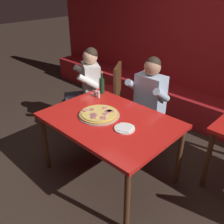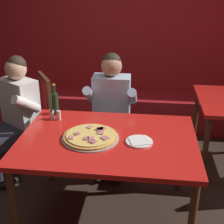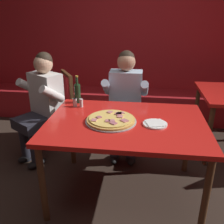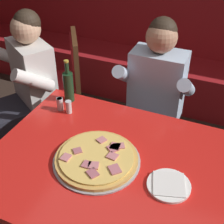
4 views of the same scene
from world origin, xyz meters
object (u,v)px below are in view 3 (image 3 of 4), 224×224
object	(u,v)px
beer_bottle	(77,93)
diner_standing_companion	(41,103)
shaker_oregano	(81,103)
diner_seated_blue_shirt	(125,101)
pizza	(111,120)
main_dining_table	(126,129)
dining_chair_far_left	(59,102)
shaker_black_pepper	(75,103)
shaker_parmesan	(75,103)
plate_white_paper	(155,124)

from	to	relation	value
beer_bottle	diner_standing_companion	xyz separation A→B (m)	(-0.47, 0.12, -0.18)
shaker_oregano	diner_seated_blue_shirt	xyz separation A→B (m)	(0.41, 0.45, -0.11)
pizza	diner_standing_companion	xyz separation A→B (m)	(-0.89, 0.57, -0.09)
pizza	diner_seated_blue_shirt	distance (m)	0.78
pizza	diner_standing_companion	size ratio (longest dim) A/B	0.36
main_dining_table	dining_chair_far_left	bearing A→B (deg)	134.08
beer_bottle	diner_seated_blue_shirt	xyz separation A→B (m)	(0.48, 0.33, -0.18)
diner_seated_blue_shirt	dining_chair_far_left	xyz separation A→B (m)	(-0.90, 0.25, -0.15)
beer_bottle	main_dining_table	bearing A→B (deg)	-37.43
shaker_oregano	shaker_black_pepper	world-z (taller)	same
shaker_parmesan	dining_chair_far_left	bearing A→B (deg)	121.15
shaker_black_pepper	diner_seated_blue_shirt	size ratio (longest dim) A/B	0.07
plate_white_paper	shaker_oregano	world-z (taller)	shaker_oregano
plate_white_paper	dining_chair_far_left	bearing A→B (deg)	139.50
beer_bottle	shaker_parmesan	xyz separation A→B (m)	(0.00, -0.12, -0.07)
diner_seated_blue_shirt	diner_standing_companion	distance (m)	0.97
plate_white_paper	diner_seated_blue_shirt	xyz separation A→B (m)	(-0.32, 0.79, -0.08)
pizza	beer_bottle	xyz separation A→B (m)	(-0.42, 0.45, 0.09)
main_dining_table	diner_seated_blue_shirt	world-z (taller)	diner_seated_blue_shirt
diner_seated_blue_shirt	dining_chair_far_left	world-z (taller)	diner_seated_blue_shirt
pizza	beer_bottle	distance (m)	0.62
beer_bottle	dining_chair_far_left	world-z (taller)	beer_bottle
shaker_parmesan	beer_bottle	bearing A→B (deg)	91.86
beer_bottle	dining_chair_far_left	xyz separation A→B (m)	(-0.42, 0.58, -0.33)
beer_bottle	diner_standing_companion	bearing A→B (deg)	165.86
shaker_oregano	shaker_black_pepper	xyz separation A→B (m)	(-0.07, 0.01, 0.00)
pizza	plate_white_paper	distance (m)	0.39
pizza	plate_white_paper	xyz separation A→B (m)	(0.39, -0.02, -0.01)
shaker_parmesan	diner_standing_companion	bearing A→B (deg)	153.22
shaker_black_pepper	diner_seated_blue_shirt	world-z (taller)	diner_seated_blue_shirt
shaker_black_pepper	diner_seated_blue_shirt	bearing A→B (deg)	42.99
main_dining_table	diner_standing_companion	bearing A→B (deg)	152.14
diner_seated_blue_shirt	dining_chair_far_left	distance (m)	0.95
main_dining_table	beer_bottle	bearing A→B (deg)	142.57
shaker_oregano	diner_standing_companion	size ratio (longest dim) A/B	0.07
beer_bottle	diner_seated_blue_shirt	world-z (taller)	diner_seated_blue_shirt
shaker_black_pepper	dining_chair_far_left	distance (m)	0.86
pizza	diner_standing_companion	world-z (taller)	diner_standing_companion
pizza	shaker_black_pepper	world-z (taller)	shaker_black_pepper
shaker_parmesan	pizza	bearing A→B (deg)	-38.36
dining_chair_far_left	diner_standing_companion	xyz separation A→B (m)	(-0.05, -0.46, 0.15)
plate_white_paper	shaker_oregano	distance (m)	0.81
shaker_parmesan	shaker_black_pepper	bearing A→B (deg)	-179.17
plate_white_paper	diner_seated_blue_shirt	bearing A→B (deg)	112.09
shaker_parmesan	dining_chair_far_left	distance (m)	0.86
main_dining_table	shaker_oregano	xyz separation A→B (m)	(-0.48, 0.29, 0.11)
pizza	plate_white_paper	size ratio (longest dim) A/B	2.16
pizza	shaker_parmesan	bearing A→B (deg)	141.64
main_dining_table	beer_bottle	xyz separation A→B (m)	(-0.55, 0.42, 0.18)
beer_bottle	shaker_black_pepper	size ratio (longest dim) A/B	3.40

